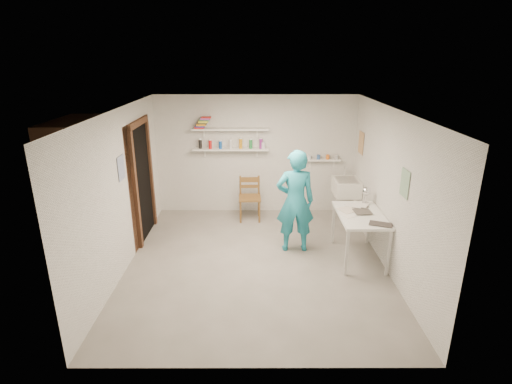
{
  "coord_description": "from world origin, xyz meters",
  "views": [
    {
      "loc": [
        -0.01,
        -5.62,
        3.14
      ],
      "look_at": [
        0.0,
        0.4,
        1.05
      ],
      "focal_mm": 28.0,
      "sensor_mm": 36.0,
      "label": 1
    }
  ],
  "objects_px": {
    "man": "(295,201)",
    "wall_clock": "(295,181)",
    "wooden_chair": "(250,198)",
    "work_table": "(359,236)",
    "belfast_sink": "(346,187)",
    "desk_lamp": "(366,191)"
  },
  "relations": [
    {
      "from": "wooden_chair",
      "to": "man",
      "type": "bearing_deg",
      "value": -61.32
    },
    {
      "from": "wooden_chair",
      "to": "wall_clock",
      "type": "bearing_deg",
      "value": -56.13
    },
    {
      "from": "belfast_sink",
      "to": "desk_lamp",
      "type": "height_order",
      "value": "desk_lamp"
    },
    {
      "from": "belfast_sink",
      "to": "work_table",
      "type": "height_order",
      "value": "belfast_sink"
    },
    {
      "from": "man",
      "to": "belfast_sink",
      "type": "bearing_deg",
      "value": -134.39
    },
    {
      "from": "desk_lamp",
      "to": "wall_clock",
      "type": "bearing_deg",
      "value": 176.64
    },
    {
      "from": "work_table",
      "to": "man",
      "type": "bearing_deg",
      "value": 162.66
    },
    {
      "from": "wall_clock",
      "to": "desk_lamp",
      "type": "relative_size",
      "value": 2.15
    },
    {
      "from": "belfast_sink",
      "to": "work_table",
      "type": "relative_size",
      "value": 0.52
    },
    {
      "from": "desk_lamp",
      "to": "belfast_sink",
      "type": "bearing_deg",
      "value": 94.28
    },
    {
      "from": "belfast_sink",
      "to": "desk_lamp",
      "type": "relative_size",
      "value": 4.15
    },
    {
      "from": "wall_clock",
      "to": "work_table",
      "type": "height_order",
      "value": "wall_clock"
    },
    {
      "from": "wall_clock",
      "to": "desk_lamp",
      "type": "xyz_separation_m",
      "value": [
        1.18,
        -0.07,
        -0.16
      ]
    },
    {
      "from": "wooden_chair",
      "to": "work_table",
      "type": "distance_m",
      "value": 2.38
    },
    {
      "from": "man",
      "to": "wall_clock",
      "type": "distance_m",
      "value": 0.36
    },
    {
      "from": "wall_clock",
      "to": "belfast_sink",
      "type": "bearing_deg",
      "value": 40.22
    },
    {
      "from": "wall_clock",
      "to": "work_table",
      "type": "bearing_deg",
      "value": -30.57
    },
    {
      "from": "wall_clock",
      "to": "desk_lamp",
      "type": "distance_m",
      "value": 1.2
    },
    {
      "from": "man",
      "to": "work_table",
      "type": "height_order",
      "value": "man"
    },
    {
      "from": "wooden_chair",
      "to": "belfast_sink",
      "type": "bearing_deg",
      "value": -3.63
    },
    {
      "from": "belfast_sink",
      "to": "man",
      "type": "relative_size",
      "value": 0.35
    },
    {
      "from": "belfast_sink",
      "to": "man",
      "type": "height_order",
      "value": "man"
    }
  ]
}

